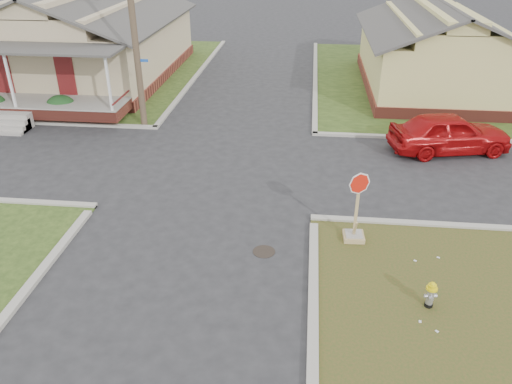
# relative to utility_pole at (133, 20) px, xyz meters

# --- Properties ---
(ground) EXTENTS (120.00, 120.00, 0.00)m
(ground) POSITION_rel_utility_pole_xyz_m (4.20, -8.90, -4.66)
(ground) COLOR #252527
(ground) RESTS_ON ground
(verge_far_left) EXTENTS (19.00, 19.00, 0.05)m
(verge_far_left) POSITION_rel_utility_pole_xyz_m (-8.80, 9.10, -4.64)
(verge_far_left) COLOR #293E16
(verge_far_left) RESTS_ON ground
(curbs) EXTENTS (80.00, 40.00, 0.12)m
(curbs) POSITION_rel_utility_pole_xyz_m (4.20, -3.90, -4.66)
(curbs) COLOR #A19D91
(curbs) RESTS_ON ground
(manhole) EXTENTS (0.64, 0.64, 0.01)m
(manhole) POSITION_rel_utility_pole_xyz_m (6.40, -9.40, -4.66)
(manhole) COLOR black
(manhole) RESTS_ON ground
(corner_house) EXTENTS (10.10, 15.50, 5.30)m
(corner_house) POSITION_rel_utility_pole_xyz_m (-5.80, 7.78, -2.38)
(corner_house) COLOR maroon
(corner_house) RESTS_ON ground
(side_house_yellow) EXTENTS (7.60, 11.60, 4.70)m
(side_house_yellow) POSITION_rel_utility_pole_xyz_m (14.20, 7.60, -2.47)
(side_house_yellow) COLOR maroon
(side_house_yellow) RESTS_ON ground
(utility_pole) EXTENTS (1.80, 0.28, 9.00)m
(utility_pole) POSITION_rel_utility_pole_xyz_m (0.00, 0.00, 0.00)
(utility_pole) COLOR #403325
(utility_pole) RESTS_ON ground
(fire_hydrant) EXTENTS (0.27, 0.27, 0.72)m
(fire_hydrant) POSITION_rel_utility_pole_xyz_m (10.57, -11.31, -4.22)
(fire_hydrant) COLOR black
(fire_hydrant) RESTS_ON ground
(stop_sign) EXTENTS (0.61, 0.60, 2.16)m
(stop_sign) POSITION_rel_utility_pole_xyz_m (8.96, -8.53, -4.14)
(stop_sign) COLOR tan
(stop_sign) RESTS_ON ground
(red_sedan) EXTENTS (5.07, 2.90, 1.62)m
(red_sedan) POSITION_rel_utility_pole_xyz_m (13.15, -1.55, -3.85)
(red_sedan) COLOR #A60B0D
(red_sedan) RESTS_ON ground
(hedge_right) EXTENTS (1.44, 1.18, 1.10)m
(hedge_right) POSITION_rel_utility_pole_xyz_m (-4.15, 0.52, -4.06)
(hedge_right) COLOR #153B1A
(hedge_right) RESTS_ON verge_far_left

